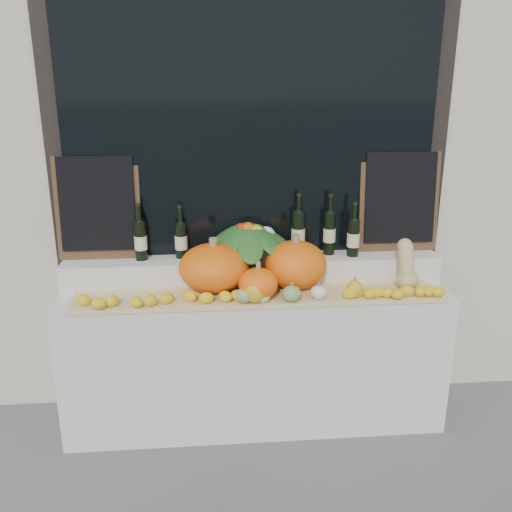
% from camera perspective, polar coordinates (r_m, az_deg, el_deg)
% --- Properties ---
extents(storefront_facade, '(7.00, 0.94, 4.50)m').
position_cam_1_polar(storefront_facade, '(3.89, -1.09, 19.86)').
color(storefront_facade, beige).
rests_on(storefront_facade, ground).
extents(display_sill, '(2.30, 0.55, 0.88)m').
position_cam_1_polar(display_sill, '(3.60, -0.11, -9.92)').
color(display_sill, silver).
rests_on(display_sill, ground).
extents(rear_tier, '(2.30, 0.25, 0.16)m').
position_cam_1_polar(rear_tier, '(3.53, -0.32, -1.30)').
color(rear_tier, silver).
rests_on(rear_tier, display_sill).
extents(straw_bedding, '(2.10, 0.32, 0.02)m').
position_cam_1_polar(straw_bedding, '(3.29, 0.08, -4.03)').
color(straw_bedding, tan).
rests_on(straw_bedding, display_sill).
extents(pumpkin_left, '(0.45, 0.45, 0.28)m').
position_cam_1_polar(pumpkin_left, '(3.31, -4.22, -1.15)').
color(pumpkin_left, orange).
rests_on(pumpkin_left, straw_bedding).
extents(pumpkin_right, '(0.42, 0.42, 0.28)m').
position_cam_1_polar(pumpkin_right, '(3.35, 3.97, -0.87)').
color(pumpkin_right, orange).
rests_on(pumpkin_right, straw_bedding).
extents(pumpkin_center, '(0.28, 0.28, 0.18)m').
position_cam_1_polar(pumpkin_center, '(3.19, 0.23, -2.80)').
color(pumpkin_center, orange).
rests_on(pumpkin_center, straw_bedding).
extents(butternut_squash, '(0.13, 0.20, 0.28)m').
position_cam_1_polar(butternut_squash, '(3.46, 14.82, -1.09)').
color(butternut_squash, tan).
rests_on(butternut_squash, straw_bedding).
extents(decorative_gourds, '(0.72, 0.15, 0.17)m').
position_cam_1_polar(decorative_gourds, '(3.18, 2.50, -3.60)').
color(decorative_gourds, '#2F611D').
rests_on(decorative_gourds, straw_bedding).
extents(lemon_heap, '(2.20, 0.16, 0.06)m').
position_cam_1_polar(lemon_heap, '(3.18, 0.25, -4.05)').
color(lemon_heap, yellow).
rests_on(lemon_heap, straw_bedding).
extents(produce_bowl, '(0.59, 0.59, 0.23)m').
position_cam_1_polar(produce_bowl, '(3.45, -0.79, 1.56)').
color(produce_bowl, black).
rests_on(produce_bowl, rear_tier).
extents(wine_bottle_far_left, '(0.08, 0.08, 0.35)m').
position_cam_1_polar(wine_bottle_far_left, '(3.48, -11.46, 1.57)').
color(wine_bottle_far_left, black).
rests_on(wine_bottle_far_left, rear_tier).
extents(wine_bottle_near_left, '(0.08, 0.08, 0.33)m').
position_cam_1_polar(wine_bottle_near_left, '(3.48, -7.51, 1.61)').
color(wine_bottle_near_left, black).
rests_on(wine_bottle_near_left, rear_tier).
extents(wine_bottle_tall, '(0.08, 0.08, 0.39)m').
position_cam_1_polar(wine_bottle_tall, '(3.51, 4.24, 2.34)').
color(wine_bottle_tall, black).
rests_on(wine_bottle_tall, rear_tier).
extents(wine_bottle_near_right, '(0.08, 0.08, 0.38)m').
position_cam_1_polar(wine_bottle_near_right, '(3.54, 7.35, 2.35)').
color(wine_bottle_near_right, black).
rests_on(wine_bottle_near_right, rear_tier).
extents(wine_bottle_far_right, '(0.08, 0.08, 0.34)m').
position_cam_1_polar(wine_bottle_far_right, '(3.54, 9.71, 1.86)').
color(wine_bottle_far_right, black).
rests_on(wine_bottle_far_right, rear_tier).
extents(chalkboard_left, '(0.50, 0.09, 0.62)m').
position_cam_1_polar(chalkboard_left, '(3.52, -15.57, 4.83)').
color(chalkboard_left, '#4C331E').
rests_on(chalkboard_left, rear_tier).
extents(chalkboard_right, '(0.50, 0.09, 0.62)m').
position_cam_1_polar(chalkboard_right, '(3.66, 14.17, 5.45)').
color(chalkboard_right, '#4C331E').
rests_on(chalkboard_right, rear_tier).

